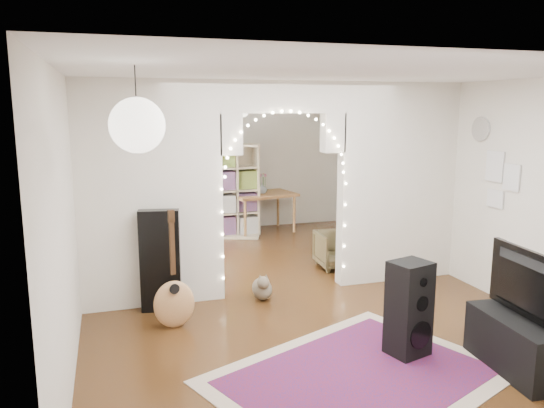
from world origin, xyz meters
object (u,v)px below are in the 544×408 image
object	(u,v)px
dining_table	(262,197)
dining_chair_left	(174,262)
acoustic_guitar	(174,285)
media_console	(515,345)
floor_speaker	(409,309)
bookcase	(213,191)
dining_chair_right	(338,250)

from	to	relation	value
dining_table	dining_chair_left	bearing A→B (deg)	-141.66
acoustic_guitar	media_console	world-z (taller)	acoustic_guitar
acoustic_guitar	dining_table	bearing A→B (deg)	45.41
floor_speaker	dining_chair_left	world-z (taller)	floor_speaker
bookcase	acoustic_guitar	bearing A→B (deg)	-87.41
floor_speaker	dining_chair_left	distance (m)	3.61
dining_chair_right	floor_speaker	bearing A→B (deg)	-98.00
media_console	floor_speaker	bearing A→B (deg)	147.89
media_console	dining_chair_left	bearing A→B (deg)	130.33
floor_speaker	dining_table	bearing A→B (deg)	73.38
floor_speaker	dining_chair_right	distance (m)	2.88
acoustic_guitar	floor_speaker	size ratio (longest dim) A/B	1.19
floor_speaker	dining_table	size ratio (longest dim) A/B	0.70
floor_speaker	dining_chair_right	size ratio (longest dim) A/B	1.55
acoustic_guitar	media_console	size ratio (longest dim) A/B	1.11
bookcase	dining_chair_left	size ratio (longest dim) A/B	3.46
media_console	dining_chair_right	xyz separation A→B (m)	(-0.24, 3.39, 0.03)
dining_table	dining_chair_right	size ratio (longest dim) A/B	2.20
dining_table	dining_chair_left	size ratio (longest dim) A/B	2.68
floor_speaker	media_console	xyz separation A→B (m)	(0.76, -0.57, -0.22)
media_console	dining_table	world-z (taller)	dining_table
media_console	dining_chair_left	xyz separation A→B (m)	(-2.63, 3.64, -0.02)
acoustic_guitar	bookcase	size ratio (longest dim) A/B	0.65
acoustic_guitar	floor_speaker	distance (m)	2.47
acoustic_guitar	media_console	bearing A→B (deg)	-49.85
dining_chair_left	media_console	bearing A→B (deg)	-71.35
media_console	dining_chair_right	distance (m)	3.40
media_console	dining_table	size ratio (longest dim) A/B	0.75
dining_table	dining_chair_left	world-z (taller)	dining_table
bookcase	dining_chair_left	world-z (taller)	bookcase
dining_chair_right	dining_chair_left	bearing A→B (deg)	176.50
media_console	bookcase	bearing A→B (deg)	110.14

